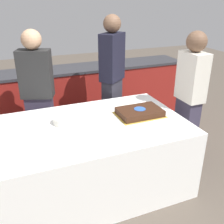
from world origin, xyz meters
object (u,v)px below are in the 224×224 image
(plate_stack, at_px, (65,120))
(person_seated_right, at_px, (189,99))
(cake, at_px, (140,112))
(person_standing_back, at_px, (38,95))
(person_cutting_cake, at_px, (112,80))

(plate_stack, bearing_deg, person_seated_right, -5.30)
(cake, height_order, person_standing_back, person_standing_back)
(cake, relative_size, plate_stack, 2.16)
(cake, xyz_separation_m, plate_stack, (-0.80, 0.11, 0.00))
(cake, bearing_deg, person_seated_right, -1.78)
(cake, bearing_deg, person_standing_back, 140.38)
(cake, distance_m, plate_stack, 0.80)
(person_seated_right, xyz_separation_m, person_standing_back, (-1.59, 0.82, -0.01))
(cake, xyz_separation_m, person_seated_right, (0.63, -0.02, 0.06))
(plate_stack, xyz_separation_m, person_seated_right, (1.42, -0.13, 0.06))
(person_cutting_cake, bearing_deg, plate_stack, 1.64)
(person_cutting_cake, bearing_deg, cake, 50.94)
(plate_stack, relative_size, person_seated_right, 0.14)
(person_seated_right, bearing_deg, person_cutting_cake, -142.54)
(plate_stack, distance_m, person_seated_right, 1.43)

